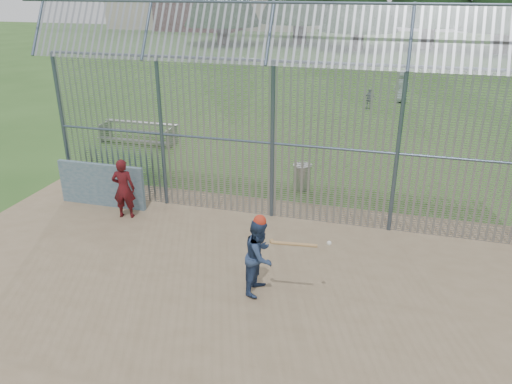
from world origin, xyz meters
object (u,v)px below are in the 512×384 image
(batter, at_px, (260,256))
(bleacher, at_px, (138,133))
(onlooker, at_px, (124,189))
(dugout_wall, at_px, (102,185))
(trash_can, at_px, (302,176))

(batter, bearing_deg, bleacher, 46.61)
(batter, relative_size, onlooker, 0.98)
(onlooker, distance_m, bleacher, 6.65)
(batter, distance_m, bleacher, 10.93)
(dugout_wall, height_order, bleacher, dugout_wall)
(dugout_wall, bearing_deg, trash_can, 28.52)
(dugout_wall, height_order, batter, batter)
(batter, xyz_separation_m, trash_can, (-0.21, 5.52, -0.41))
(dugout_wall, distance_m, batter, 5.92)
(batter, height_order, onlooker, onlooker)
(dugout_wall, height_order, trash_can, dugout_wall)
(onlooker, relative_size, trash_can, 1.93)
(dugout_wall, bearing_deg, bleacher, 108.76)
(onlooker, height_order, bleacher, onlooker)
(batter, xyz_separation_m, onlooker, (-4.25, 2.31, 0.02))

